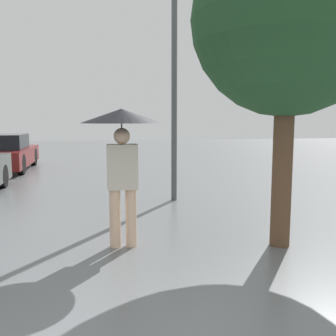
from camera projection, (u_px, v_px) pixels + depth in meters
pedestrian at (122, 137)px, 4.87m from camera, size 1.07×1.07×1.84m
parked_car_farthest at (3, 153)px, 12.66m from camera, size 1.77×4.02×1.22m
tree at (288, 20)px, 4.73m from camera, size 2.47×2.47×4.20m
street_lamp at (174, 31)px, 7.56m from camera, size 0.35×0.35×5.22m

